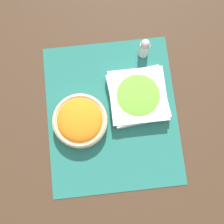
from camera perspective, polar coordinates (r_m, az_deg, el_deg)
The scene contains 5 objects.
ground_plane at distance 1.02m, azimuth -0.00°, elevation -0.38°, with size 3.00×3.00×0.00m, color #422D1E.
placemat at distance 1.02m, azimuth -0.00°, elevation -0.36°, with size 0.50×0.42×0.00m.
lettuce_bowl at distance 1.01m, azimuth 4.76°, elevation 2.86°, with size 0.19×0.19×0.04m.
carrot_bowl at distance 0.98m, azimuth -5.84°, elevation -1.60°, with size 0.17×0.17×0.06m.
pepper_shaker at distance 1.04m, azimuth 5.94°, elevation 11.56°, with size 0.03×0.03×0.09m.
Camera 1 is at (0.19, -0.02, 1.00)m, focal length 50.00 mm.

